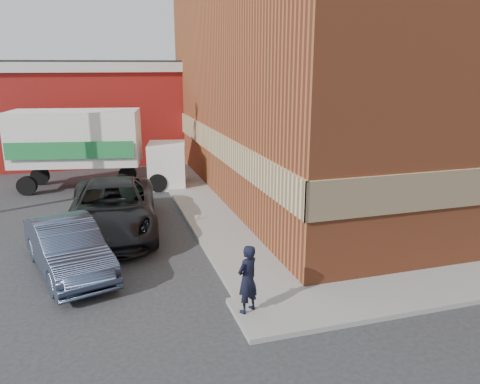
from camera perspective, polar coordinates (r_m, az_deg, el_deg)
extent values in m
plane|color=#28282B|center=(11.39, 0.75, -13.00)|extent=(90.00, 90.00, 0.00)
cube|color=brown|center=(21.88, 15.32, 12.44)|extent=(14.00, 18.00, 9.00)
cube|color=tan|center=(19.34, -3.24, 6.07)|extent=(0.08, 18.16, 1.00)
cube|color=gray|center=(19.64, -5.58, -0.53)|extent=(1.80, 18.00, 0.12)
cube|color=maroon|center=(29.83, -22.81, 8.57)|extent=(16.00, 8.00, 5.00)
cube|color=silver|center=(29.69, -23.37, 13.83)|extent=(16.30, 8.30, 0.50)
cube|color=black|center=(29.69, -23.43, 14.40)|extent=(16.00, 8.00, 0.10)
imported|color=black|center=(10.33, 0.91, -10.56)|extent=(0.68, 0.60, 1.55)
imported|color=#343E57|center=(13.28, -20.25, -6.37)|extent=(2.64, 4.56, 1.42)
imported|color=black|center=(15.89, -15.32, -1.93)|extent=(3.24, 6.24, 1.68)
cube|color=white|center=(21.78, -19.38, 6.28)|extent=(5.74, 3.18, 2.35)
cube|color=#22803F|center=(20.79, -19.97, 4.82)|extent=(5.14, 1.04, 0.72)
cube|color=white|center=(21.46, -9.89, 3.24)|extent=(1.98, 2.27, 1.99)
cylinder|color=black|center=(21.84, -24.54, 0.69)|extent=(0.85, 0.42, 0.81)
cylinder|color=black|center=(23.51, -23.19, 1.80)|extent=(0.85, 0.42, 0.81)
cylinder|color=black|center=(20.89, -14.18, 1.01)|extent=(0.85, 0.42, 0.81)
cylinder|color=black|center=(22.63, -13.55, 2.14)|extent=(0.85, 0.42, 0.81)
cylinder|color=black|center=(20.72, -9.98, 1.14)|extent=(0.85, 0.42, 0.81)
cylinder|color=black|center=(22.47, -9.67, 2.26)|extent=(0.85, 0.42, 0.81)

